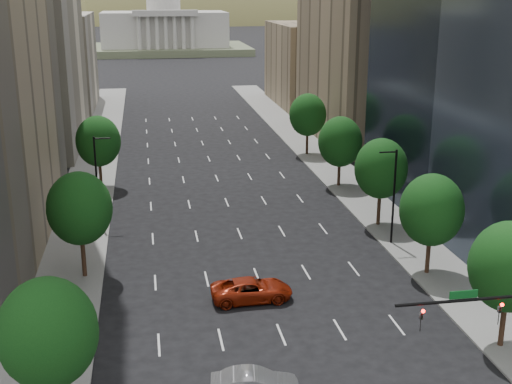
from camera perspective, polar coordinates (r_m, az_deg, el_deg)
sidewalk_left at (r=64.77m, az=-15.14°, el=-4.17°), size 6.00×200.00×0.15m
sidewalk_right at (r=68.73m, az=11.51°, el=-2.67°), size 6.00×200.00×0.15m
midrise_cream_left at (r=104.68m, az=-19.12°, el=13.19°), size 14.00×30.00×35.00m
filler_left at (r=137.93m, az=-16.65°, el=10.56°), size 14.00×26.00×18.00m
parking_tan_right at (r=105.99m, az=9.14°, el=12.57°), size 14.00×30.00×30.00m
filler_right at (r=138.19m, az=4.63°, el=10.80°), size 14.00×26.00×16.00m
tree_right_1 at (r=45.96m, az=20.75°, el=-5.97°), size 5.20×5.20×8.75m
tree_right_2 at (r=55.96m, az=14.71°, el=-1.49°), size 5.20×5.20×8.61m
tree_right_3 at (r=66.51m, az=10.59°, el=1.97°), size 5.20×5.20×8.89m
tree_right_4 at (r=79.50m, az=7.17°, el=4.26°), size 5.20×5.20×8.46m
tree_right_5 at (r=94.57m, az=4.42°, el=6.56°), size 5.20×5.20×8.75m
tree_left_0 at (r=36.89m, az=-17.29°, el=-11.40°), size 5.20×5.20×8.75m
tree_left_1 at (r=55.17m, az=-14.78°, el=-1.37°), size 5.20×5.20×8.97m
tree_left_2 at (r=80.29m, az=-13.27°, el=4.22°), size 5.20×5.20×8.68m
streetlight_rn at (r=62.11m, az=11.60°, el=-0.17°), size 1.70×0.20×9.00m
streetlight_ln at (r=67.85m, az=-13.35°, el=1.18°), size 1.70×0.20×9.00m
traffic_signal at (r=39.86m, az=20.57°, el=-10.45°), size 9.12×0.40×7.38m
capitol at (r=250.50m, az=-7.80°, el=13.60°), size 60.00×40.00×35.20m
foothills at (r=604.24m, az=-5.51°, el=11.18°), size 720.00×413.00×263.00m
car_red_far at (r=51.36m, az=-0.37°, el=-8.31°), size 6.27×3.03×1.72m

